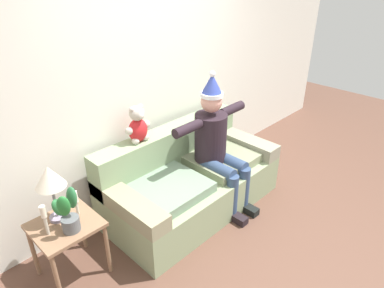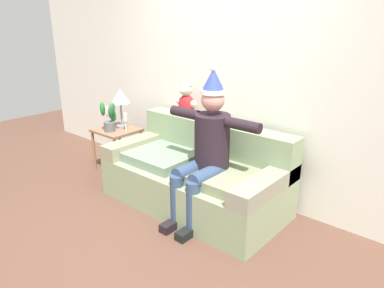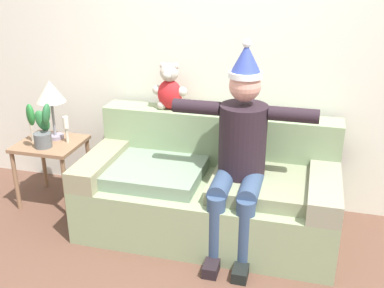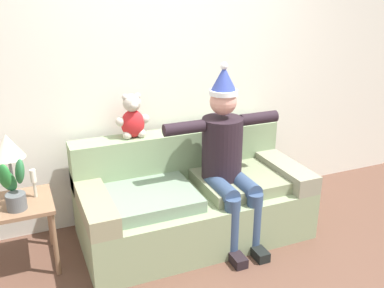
% 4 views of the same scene
% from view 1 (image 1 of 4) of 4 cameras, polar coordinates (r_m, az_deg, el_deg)
% --- Properties ---
extents(ground_plane, '(10.00, 10.00, 0.00)m').
position_cam_1_polar(ground_plane, '(3.52, 11.75, -16.64)').
color(ground_plane, brown).
extents(back_wall, '(7.00, 0.10, 2.70)m').
position_cam_1_polar(back_wall, '(3.71, -6.66, 10.75)').
color(back_wall, silver).
rests_on(back_wall, ground_plane).
extents(couch, '(1.91, 0.94, 0.85)m').
position_cam_1_polar(couch, '(3.79, -0.48, -5.92)').
color(couch, gray).
rests_on(couch, ground_plane).
extents(person_seated, '(1.02, 0.77, 1.50)m').
position_cam_1_polar(person_seated, '(3.63, 4.16, 0.25)').
color(person_seated, black).
rests_on(person_seated, ground_plane).
extents(teddy_bear, '(0.29, 0.17, 0.38)m').
position_cam_1_polar(teddy_bear, '(3.41, -8.89, 3.01)').
color(teddy_bear, red).
rests_on(teddy_bear, couch).
extents(side_table, '(0.52, 0.48, 0.55)m').
position_cam_1_polar(side_table, '(3.12, -19.92, -13.46)').
color(side_table, '#8B664B').
rests_on(side_table, ground_plane).
extents(table_lamp, '(0.24, 0.24, 0.50)m').
position_cam_1_polar(table_lamp, '(2.92, -22.35, -5.39)').
color(table_lamp, gray).
rests_on(table_lamp, side_table).
extents(potted_plant, '(0.23, 0.24, 0.38)m').
position_cam_1_polar(potted_plant, '(2.88, -19.80, -10.53)').
color(potted_plant, '#595D60').
rests_on(potted_plant, side_table).
extents(candle_tall, '(0.04, 0.04, 0.27)m').
position_cam_1_polar(candle_tall, '(2.91, -23.12, -10.89)').
color(candle_tall, beige).
rests_on(candle_tall, side_table).
extents(candle_short, '(0.04, 0.04, 0.22)m').
position_cam_1_polar(candle_short, '(3.05, -18.59, -8.66)').
color(candle_short, beige).
rests_on(candle_short, side_table).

